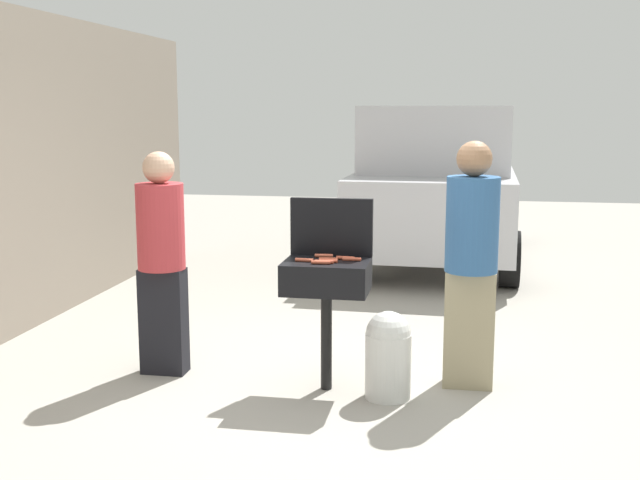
{
  "coord_description": "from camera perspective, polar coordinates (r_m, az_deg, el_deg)",
  "views": [
    {
      "loc": [
        0.87,
        -5.33,
        2.0
      ],
      "look_at": [
        -0.16,
        0.47,
        1.0
      ],
      "focal_mm": 43.88,
      "sensor_mm": 36.0,
      "label": 1
    }
  ],
  "objects": [
    {
      "name": "ground_plane",
      "position": [
        5.76,
        0.73,
        -10.68
      ],
      "size": [
        24.0,
        24.0,
        0.0
      ],
      "primitive_type": "plane",
      "color": "#9E998E"
    },
    {
      "name": "house_wall_side",
      "position": [
        7.47,
        -21.77,
        4.64
      ],
      "size": [
        0.24,
        8.0,
        2.88
      ],
      "primitive_type": "cube",
      "color": "gray",
      "rests_on": "ground"
    },
    {
      "name": "bbq_grill",
      "position": [
        5.51,
        0.47,
        -3.03
      ],
      "size": [
        0.6,
        0.44,
        0.94
      ],
      "color": "black",
      "rests_on": "ground"
    },
    {
      "name": "grill_lid_open",
      "position": [
        5.66,
        0.85,
        0.95
      ],
      "size": [
        0.6,
        0.05,
        0.42
      ],
      "primitive_type": "cube",
      "color": "black",
      "rests_on": "bbq_grill"
    },
    {
      "name": "hot_dog_0",
      "position": [
        5.37,
        0.06,
        -1.65
      ],
      "size": [
        0.13,
        0.04,
        0.03
      ],
      "primitive_type": "cylinder",
      "rotation": [
        0.0,
        1.57,
        0.07
      ],
      "color": "#B74C33",
      "rests_on": "bbq_grill"
    },
    {
      "name": "hot_dog_1",
      "position": [
        5.53,
        1.86,
        -1.32
      ],
      "size": [
        0.13,
        0.04,
        0.03
      ],
      "primitive_type": "cylinder",
      "rotation": [
        0.0,
        1.57,
        -0.09
      ],
      "color": "#B74C33",
      "rests_on": "bbq_grill"
    },
    {
      "name": "hot_dog_2",
      "position": [
        5.43,
        0.6,
        -1.53
      ],
      "size": [
        0.13,
        0.03,
        0.03
      ],
      "primitive_type": "cylinder",
      "rotation": [
        0.0,
        1.57,
        -0.04
      ],
      "color": "#B74C33",
      "rests_on": "bbq_grill"
    },
    {
      "name": "hot_dog_3",
      "position": [
        5.46,
        -1.14,
        -1.47
      ],
      "size": [
        0.13,
        0.04,
        0.03
      ],
      "primitive_type": "cylinder",
      "rotation": [
        0.0,
        1.57,
        -0.09
      ],
      "color": "#C6593D",
      "rests_on": "bbq_grill"
    },
    {
      "name": "hot_dog_4",
      "position": [
        5.49,
        2.34,
        -1.41
      ],
      "size": [
        0.13,
        0.03,
        0.03
      ],
      "primitive_type": "cylinder",
      "rotation": [
        0.0,
        1.57,
        0.03
      ],
      "color": "#B74C33",
      "rests_on": "bbq_grill"
    },
    {
      "name": "hot_dog_5",
      "position": [
        5.39,
        0.3,
        -1.6
      ],
      "size": [
        0.13,
        0.03,
        0.03
      ],
      "primitive_type": "cylinder",
      "rotation": [
        0.0,
        1.57,
        0.05
      ],
      "color": "#B74C33",
      "rests_on": "bbq_grill"
    },
    {
      "name": "hot_dog_6",
      "position": [
        5.48,
        0.61,
        -1.42
      ],
      "size": [
        0.13,
        0.04,
        0.03
      ],
      "primitive_type": "cylinder",
      "rotation": [
        0.0,
        1.57,
        0.12
      ],
      "color": "#B74C33",
      "rests_on": "bbq_grill"
    },
    {
      "name": "hot_dog_7",
      "position": [
        5.62,
        0.28,
        -1.15
      ],
      "size": [
        0.13,
        0.04,
        0.03
      ],
      "primitive_type": "cylinder",
      "rotation": [
        0.0,
        1.57,
        0.09
      ],
      "color": "#C6593D",
      "rests_on": "bbq_grill"
    },
    {
      "name": "propane_tank",
      "position": [
        5.49,
        4.99,
        -8.21
      ],
      "size": [
        0.32,
        0.32,
        0.62
      ],
      "color": "silver",
      "rests_on": "ground"
    },
    {
      "name": "person_left",
      "position": [
        5.95,
        -11.49,
        -1.07
      ],
      "size": [
        0.35,
        0.35,
        1.68
      ],
      "rotation": [
        0.0,
        0.0,
        -0.21
      ],
      "color": "black",
      "rests_on": "ground"
    },
    {
      "name": "person_right",
      "position": [
        5.63,
        10.97,
        -1.15
      ],
      "size": [
        0.37,
        0.37,
        1.77
      ],
      "rotation": [
        0.0,
        0.0,
        3.02
      ],
      "color": "gray",
      "rests_on": "ground"
    },
    {
      "name": "parked_minivan",
      "position": [
        10.42,
        8.61,
        4.16
      ],
      "size": [
        2.14,
        4.46,
        2.02
      ],
      "rotation": [
        0.0,
        0.0,
        3.11
      ],
      "color": "#B7B7BC",
      "rests_on": "ground"
    }
  ]
}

